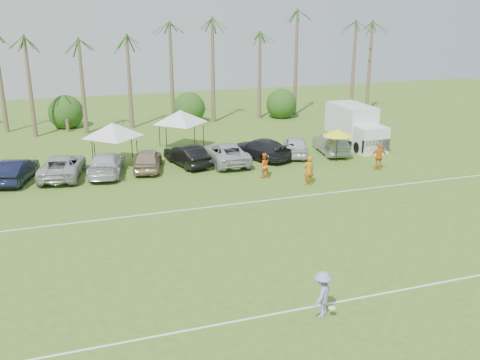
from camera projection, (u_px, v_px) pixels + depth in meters
name	position (u px, v px, depth m)	size (l,w,h in m)	color
ground	(283.00, 346.00, 18.48)	(120.00, 120.00, 0.00)	#44671F
field_lines	(217.00, 252.00, 25.70)	(80.00, 12.10, 0.01)	white
palm_tree_3	(33.00, 22.00, 47.24)	(2.40, 2.40, 11.90)	brown
palm_tree_4	(83.00, 51.00, 49.25)	(2.40, 2.40, 8.90)	brown
palm_tree_5	(126.00, 40.00, 50.21)	(2.40, 2.40, 9.90)	brown
palm_tree_6	(168.00, 30.00, 51.17)	(2.40, 2.40, 10.90)	brown
palm_tree_7	(208.00, 21.00, 52.14)	(2.40, 2.40, 11.90)	brown
palm_tree_8	(255.00, 47.00, 54.46)	(2.40, 2.40, 8.90)	brown
palm_tree_9	(300.00, 37.00, 55.72)	(2.40, 2.40, 9.90)	brown
palm_tree_10	(343.00, 28.00, 56.99)	(2.40, 2.40, 10.90)	brown
palm_tree_11	(376.00, 20.00, 57.96)	(2.40, 2.40, 11.90)	brown
bush_tree_1	(66.00, 111.00, 51.28)	(4.00, 4.00, 4.00)	brown
bush_tree_2	(188.00, 104.00, 54.95)	(4.00, 4.00, 4.00)	brown
bush_tree_3	(278.00, 99.00, 58.01)	(4.00, 4.00, 4.00)	brown
sideline_player_a	(309.00, 171.00, 35.24)	(0.72, 0.47, 1.97)	orange
sideline_player_b	(264.00, 165.00, 36.77)	(0.86, 0.67, 1.76)	orange
sideline_player_c	(379.00, 157.00, 38.50)	(1.17, 0.49, 2.00)	orange
box_truck	(356.00, 125.00, 45.15)	(2.60, 6.58, 3.39)	white
canopy_tent_left	(112.00, 123.00, 39.18)	(4.59, 4.59, 3.72)	black
canopy_tent_right	(180.00, 110.00, 43.73)	(4.69, 4.69, 3.80)	black
market_umbrella	(338.00, 133.00, 40.17)	(2.29, 2.29, 2.54)	black
frisbee_player	(322.00, 294.00, 20.05)	(1.35, 1.29, 1.84)	#8E8FCA
parked_car_1	(16.00, 170.00, 35.93)	(1.67, 4.79, 1.58)	black
parked_car_2	(62.00, 166.00, 36.93)	(2.62, 5.68, 1.58)	#AEAFB0
parked_car_3	(106.00, 164.00, 37.54)	(2.21, 5.44, 1.58)	silver
parked_car_4	(148.00, 159.00, 38.59)	(1.86, 4.63, 1.58)	gray
parked_car_5	(187.00, 155.00, 39.74)	(1.67, 4.79, 1.58)	black
parked_car_6	(226.00, 153.00, 40.26)	(2.62, 5.68, 1.58)	#B2B3B7
parked_car_7	(261.00, 149.00, 41.57)	(2.21, 5.44, 1.58)	black
parked_car_8	(295.00, 146.00, 42.42)	(1.86, 4.63, 1.58)	silver
parked_car_9	(331.00, 144.00, 43.03)	(1.67, 4.79, 1.58)	gray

